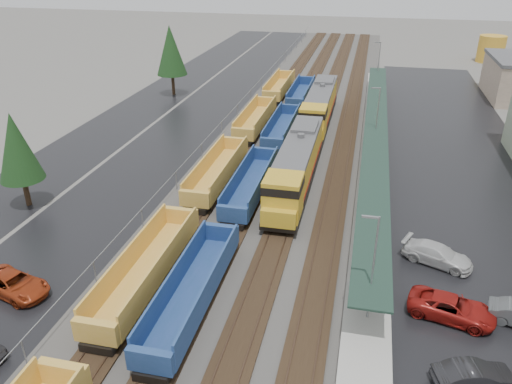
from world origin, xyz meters
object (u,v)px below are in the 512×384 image
(locomotive_trail, at_px, (319,106))
(storage_tank, at_px, (491,49))
(well_string_yellow, at_px, (189,212))
(parked_car_east_c, at_px, (437,255))
(parked_car_east_b, at_px, (452,308))
(well_string_blue, at_px, (227,227))
(parked_car_east_a, at_px, (474,377))
(locomotive_lead, at_px, (296,166))
(parked_car_west_c, at_px, (14,284))

(locomotive_trail, relative_size, storage_tank, 3.90)
(well_string_yellow, distance_m, parked_car_east_c, 20.62)
(parked_car_east_c, bearing_deg, parked_car_east_b, -155.02)
(parked_car_east_b, bearing_deg, well_string_blue, 84.59)
(parked_car_east_a, height_order, parked_car_east_c, parked_car_east_c)
(locomotive_lead, relative_size, parked_car_east_b, 3.82)
(locomotive_trail, distance_m, parked_car_east_a, 45.66)
(locomotive_lead, height_order, parked_car_east_a, locomotive_lead)
(well_string_yellow, height_order, parked_car_east_b, well_string_yellow)
(parked_car_west_c, relative_size, parked_car_east_b, 0.98)
(storage_tank, relative_size, parked_car_east_b, 0.98)
(well_string_blue, xyz_separation_m, parked_car_east_a, (17.37, -11.82, -0.46))
(storage_tank, bearing_deg, locomotive_trail, -121.76)
(parked_car_west_c, xyz_separation_m, parked_car_east_b, (29.49, 4.04, 0.01))
(well_string_yellow, xyz_separation_m, parked_car_east_b, (20.85, -7.89, -0.47))
(well_string_blue, xyz_separation_m, parked_car_east_b, (16.85, -6.06, -0.43))
(parked_car_west_c, bearing_deg, parked_car_east_b, -67.13)
(well_string_blue, relative_size, parked_car_west_c, 18.45)
(locomotive_trail, relative_size, parked_car_east_b, 3.82)
(well_string_yellow, height_order, parked_car_east_a, well_string_yellow)
(locomotive_lead, xyz_separation_m, storage_tank, (30.56, 70.36, 0.18))
(parked_car_west_c, xyz_separation_m, parked_car_east_a, (30.00, -1.72, -0.02))
(storage_tank, xyz_separation_m, parked_car_east_c, (-18.00, -80.86, -1.94))
(parked_car_east_a, bearing_deg, parked_car_east_b, -10.78)
(well_string_blue, bearing_deg, parked_car_east_c, 1.01)
(parked_car_west_c, relative_size, parked_car_east_c, 1.03)
(parked_car_west_c, distance_m, parked_car_east_b, 29.76)
(well_string_blue, bearing_deg, locomotive_lead, 69.66)
(locomotive_trail, relative_size, well_string_yellow, 0.20)
(locomotive_trail, xyz_separation_m, parked_car_east_c, (12.56, -31.50, -1.76))
(parked_car_east_c, bearing_deg, well_string_blue, 113.36)
(well_string_blue, height_order, parked_car_east_b, well_string_blue)
(locomotive_lead, distance_m, parked_car_east_a, 26.33)
(storage_tank, height_order, parked_car_east_b, storage_tank)
(locomotive_lead, xyz_separation_m, well_string_blue, (-4.00, -10.79, -1.33))
(well_string_blue, bearing_deg, storage_tank, 66.93)
(locomotive_trail, xyz_separation_m, parked_car_west_c, (-16.63, -41.89, -1.77))
(well_string_yellow, bearing_deg, parked_car_west_c, -125.89)
(locomotive_lead, distance_m, parked_car_east_c, 16.47)
(locomotive_trail, relative_size, parked_car_east_a, 4.72)
(well_string_blue, distance_m, parked_car_west_c, 16.18)
(well_string_blue, distance_m, parked_car_east_a, 21.02)
(well_string_yellow, distance_m, well_string_blue, 4.40)
(well_string_blue, bearing_deg, locomotive_trail, 82.83)
(well_string_yellow, bearing_deg, storage_tank, 64.07)
(locomotive_lead, bearing_deg, parked_car_west_c, -128.52)
(well_string_yellow, distance_m, parked_car_east_a, 25.36)
(locomotive_trail, bearing_deg, well_string_blue, -97.17)
(parked_car_east_b, bearing_deg, parked_car_east_c, 17.00)
(locomotive_lead, relative_size, parked_car_east_a, 4.72)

